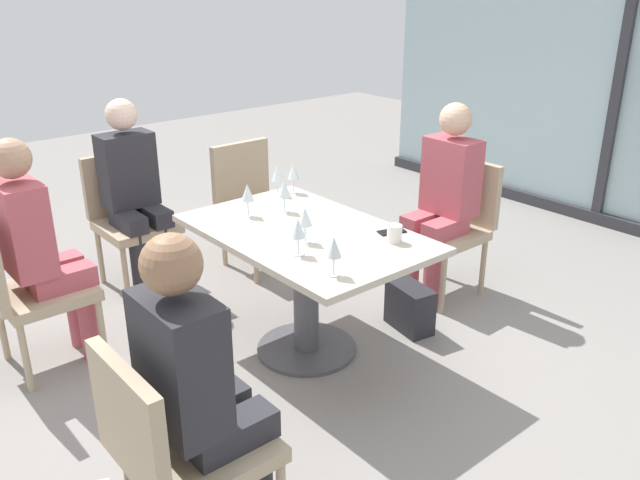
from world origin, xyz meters
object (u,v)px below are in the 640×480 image
person_near_window (444,193)px  wine_glass_6 (305,217)px  chair_front_right (175,444)px  chair_side_end (129,212)px  chair_near_window (452,219)px  chair_front_left (23,285)px  person_side_end (133,187)px  wine_glass_5 (298,229)px  coffee_cup (395,234)px  dining_table_main (306,262)px  person_front_left (38,243)px  cell_phone_on_table (392,232)px  chair_far_left (253,198)px  wine_glass_0 (293,172)px  handbag_1 (410,307)px  wine_glass_2 (284,189)px  person_front_right (199,382)px  wine_glass_1 (247,193)px  wine_glass_4 (334,248)px  wine_glass_3 (277,174)px

person_near_window → wine_glass_6: (0.12, -1.22, 0.16)m
chair_front_right → chair_side_end: same height
chair_near_window → chair_front_left: size_ratio=1.00×
person_side_end → person_near_window: bearing=46.2°
wine_glass_5 → coffee_cup: size_ratio=2.06×
dining_table_main → person_front_left: (-0.80, -1.12, 0.15)m
dining_table_main → chair_front_right: size_ratio=1.53×
chair_side_end → cell_phone_on_table: (1.80, 0.65, 0.24)m
chair_near_window → chair_far_left: bearing=-148.1°
chair_front_left → wine_glass_5: wine_glass_5 is taller
chair_side_end → wine_glass_0: bearing=35.2°
chair_front_right → chair_side_end: (-2.29, 0.90, 0.00)m
handbag_1 → wine_glass_0: bearing=-149.1°
dining_table_main → chair_near_window: size_ratio=1.53×
chair_near_window → chair_far_left: 1.41m
wine_glass_2 → person_front_right: bearing=-47.5°
wine_glass_6 → chair_far_left: bearing=156.1°
person_front_right → wine_glass_6: bearing=123.9°
chair_front_right → person_front_right: size_ratio=0.69×
chair_side_end → wine_glass_1: 1.18m
person_front_right → wine_glass_4: 0.94m
chair_front_right → chair_front_left: bearing=180.0°
person_front_left → wine_glass_5: person_front_left is taller
dining_table_main → wine_glass_4: wine_glass_4 is taller
person_front_right → wine_glass_4: size_ratio=6.81×
chair_side_end → wine_glass_0: (0.94, 0.67, 0.37)m
wine_glass_0 → wine_glass_3: size_ratio=1.00×
chair_near_window → coffee_cup: 1.10m
chair_near_window → wine_glass_5: size_ratio=4.70×
person_front_right → wine_glass_5: bearing=123.0°
chair_side_end → wine_glass_0: 1.21m
chair_side_end → wine_glass_2: (1.18, 0.42, 0.37)m
chair_far_left → handbag_1: bearing=5.9°
chair_front_left → wine_glass_2: size_ratio=4.70×
dining_table_main → coffee_cup: coffee_cup is taller
chair_front_right → person_front_right: (0.00, 0.11, 0.20)m
person_side_end → wine_glass_5: size_ratio=6.81×
person_front_left → cell_phone_on_table: person_front_left is taller
chair_far_left → person_near_window: person_near_window is taller
wine_glass_0 → wine_glass_5: (0.77, -0.57, 0.00)m
wine_glass_5 → chair_near_window: bearing=98.7°
person_side_end → chair_front_right: bearing=-22.5°
chair_front_right → wine_glass_0: wine_glass_0 is taller
dining_table_main → chair_side_end: size_ratio=1.53×
chair_front_left → person_side_end: bearing=122.4°
dining_table_main → handbag_1: bearing=72.1°
wine_glass_0 → wine_glass_1: (0.16, -0.45, 0.00)m
wine_glass_2 → wine_glass_1: bearing=-110.5°
chair_front_left → wine_glass_5: (1.03, 1.00, 0.37)m
chair_far_left → person_side_end: size_ratio=0.69×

